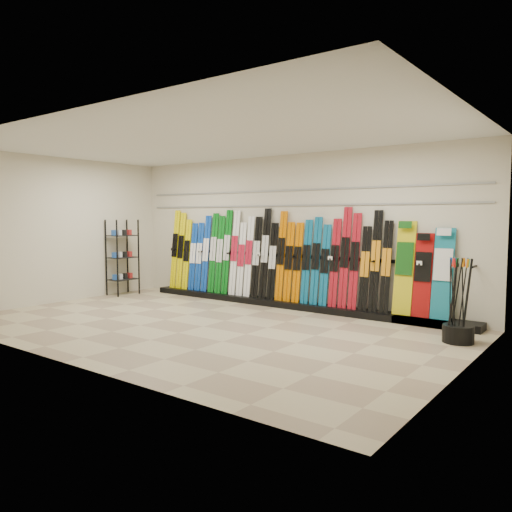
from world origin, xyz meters
The scene contains 13 objects.
floor centered at (0.00, 0.00, 0.00)m, with size 8.00×8.00×0.00m, color gray.
back_wall centered at (0.00, 2.50, 1.50)m, with size 8.00×8.00×0.00m, color beige.
left_wall centered at (-4.00, 0.00, 1.50)m, with size 5.00×5.00×0.00m, color beige.
right_wall centered at (4.00, 0.00, 1.50)m, with size 5.00×5.00×0.00m, color beige.
ceiling centered at (0.00, 0.00, 3.00)m, with size 8.00×8.00×0.00m, color silver.
ski_rack_base centered at (0.22, 2.28, 0.06)m, with size 8.00×0.40×0.12m, color black.
skis centered at (-0.46, 2.33, 0.95)m, with size 5.36×0.24×1.84m.
snowboards centered at (2.76, 2.35, 0.86)m, with size 0.96×0.24×1.59m.
accessory_rack centered at (-3.75, 1.38, 0.86)m, with size 0.40×0.60×1.71m, color black.
pole_bin centered at (3.60, 1.40, 0.12)m, with size 0.43×0.43×0.25m, color black.
ski_poles centered at (3.59, 1.37, 0.61)m, with size 0.35×0.36×1.18m.
slatwall_rail_0 centered at (0.00, 2.48, 2.00)m, with size 7.60×0.02×0.03m, color gray.
slatwall_rail_1 centered at (0.00, 2.48, 2.30)m, with size 7.60×0.02×0.03m, color gray.
Camera 1 is at (5.45, -5.87, 1.78)m, focal length 35.00 mm.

